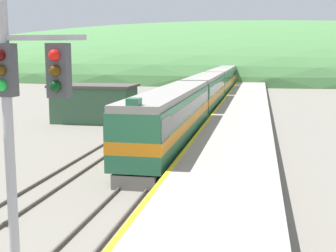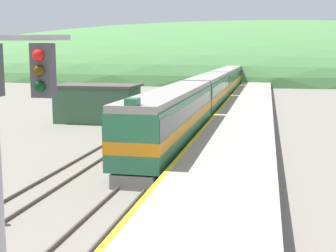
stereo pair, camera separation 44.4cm
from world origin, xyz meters
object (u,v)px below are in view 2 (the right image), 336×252
at_px(carriage_second, 209,92).
at_px(carriage_fourth, 234,75).
at_px(express_train_lead_car, 172,117).
at_px(carriage_third, 225,82).

height_order(carriage_second, carriage_fourth, same).
bearing_deg(express_train_lead_car, carriage_second, 90.00).
relative_size(carriage_second, carriage_fourth, 1.00).
relative_size(carriage_second, carriage_third, 1.00).
distance_m(express_train_lead_car, carriage_second, 21.69).
xyz_separation_m(express_train_lead_car, carriage_fourth, (0.00, 62.94, -0.01)).
bearing_deg(carriage_fourth, carriage_third, -90.00).
relative_size(carriage_third, carriage_fourth, 1.00).
bearing_deg(carriage_third, express_train_lead_car, -90.00).
bearing_deg(carriage_second, express_train_lead_car, -90.00).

